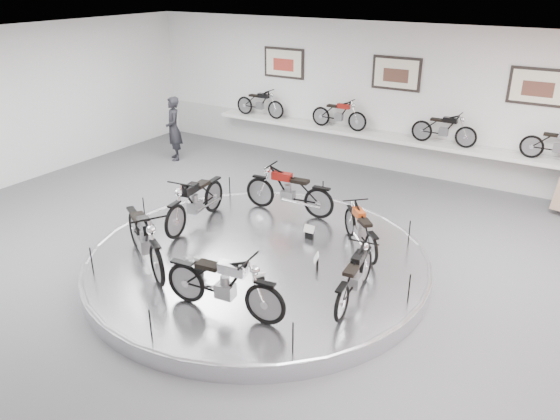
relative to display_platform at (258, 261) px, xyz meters
The scene contains 21 objects.
floor 0.34m from the display_platform, 90.00° to the right, with size 16.00×16.00×0.00m, color #535456.
ceiling 3.86m from the display_platform, 90.00° to the right, with size 16.00×16.00×0.00m, color white.
wall_back 6.95m from the display_platform, 90.00° to the left, with size 16.00×16.00×0.00m, color white.
dado_band 6.69m from the display_platform, 90.00° to the left, with size 15.68×0.04×1.10m, color #BCBCBA.
display_platform is the anchor object (origin of this frame).
platform_rim 0.12m from the display_platform, ahead, with size 6.40×6.40×0.10m, color #B2B2BA.
shelf 6.46m from the display_platform, 90.00° to the left, with size 11.00×0.55×0.10m, color silver.
poster_left 7.94m from the display_platform, 117.72° to the left, with size 1.35×0.06×0.88m, color silver.
poster_center 7.13m from the display_platform, 90.00° to the left, with size 1.35×0.06×0.88m, color silver.
poster_right 7.94m from the display_platform, 62.28° to the left, with size 1.35×0.06×0.88m, color silver.
shelf_bike_a 7.76m from the display_platform, 123.27° to the left, with size 1.22×0.42×0.73m, color black, non-canonical shape.
shelf_bike_b 6.69m from the display_platform, 103.19° to the left, with size 1.22×0.42×0.73m, color maroon, non-canonical shape.
shelf_bike_c 6.69m from the display_platform, 76.81° to the left, with size 1.22×0.42×0.73m, color black, non-canonical shape.
shelf_bike_d 7.76m from the display_platform, 56.73° to the left, with size 1.22×0.42×0.73m, color silver, non-canonical shape.
bike_a 2.04m from the display_platform, 38.73° to the left, with size 1.49×0.53×0.88m, color #B44114, non-canonical shape.
bike_b 2.17m from the display_platform, 104.46° to the left, with size 1.78×0.63×1.05m, color maroon, non-canonical shape.
bike_c 2.03m from the display_platform, 166.33° to the left, with size 1.83×0.65×1.08m, color black, non-canonical shape.
bike_d 2.14m from the display_platform, 136.56° to the right, with size 1.91×0.67×1.12m, color black, non-canonical shape.
bike_e 2.06m from the display_platform, 71.07° to the right, with size 1.77×0.62×1.04m, color silver, non-canonical shape.
bike_f 2.31m from the display_platform, 12.22° to the right, with size 1.52×0.54×0.89m, color black, non-canonical shape.
visitor 7.20m from the display_platform, 144.08° to the left, with size 0.68×0.45×1.88m, color black.
Camera 1 is at (5.13, -7.17, 5.16)m, focal length 35.00 mm.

